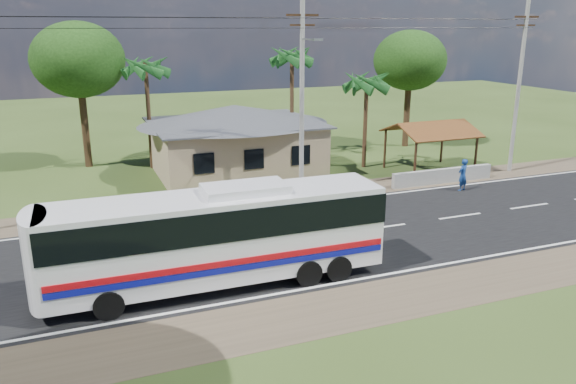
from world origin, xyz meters
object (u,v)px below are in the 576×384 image
object	(u,v)px
coach_bus	(219,230)
person	(463,175)
motorcycle	(298,189)
waiting_shed	(431,130)

from	to	relation	value
coach_bus	person	world-z (taller)	coach_bus
coach_bus	motorcycle	world-z (taller)	coach_bus
coach_bus	waiting_shed	bearing A→B (deg)	35.05
waiting_shed	motorcycle	xyz separation A→B (m)	(-10.24, -2.16, -2.31)
waiting_shed	coach_bus	bearing A→B (deg)	-145.84
coach_bus	motorcycle	size ratio (longest dim) A/B	7.70
waiting_shed	coach_bus	size ratio (longest dim) A/B	0.43
waiting_shed	person	bearing A→B (deg)	-101.43
coach_bus	person	distance (m)	17.83
waiting_shed	person	size ratio (longest dim) A/B	2.74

